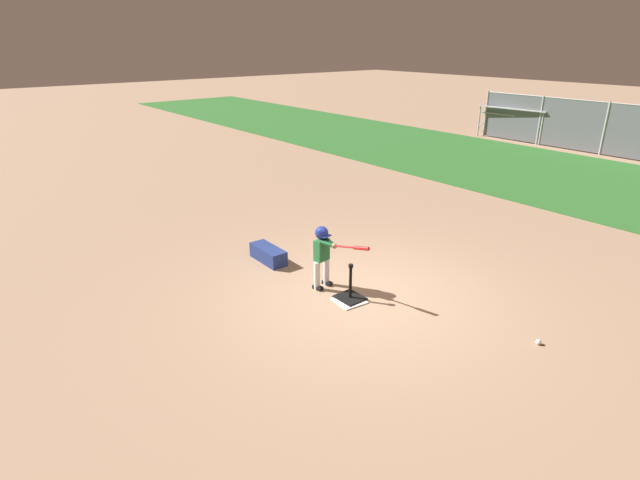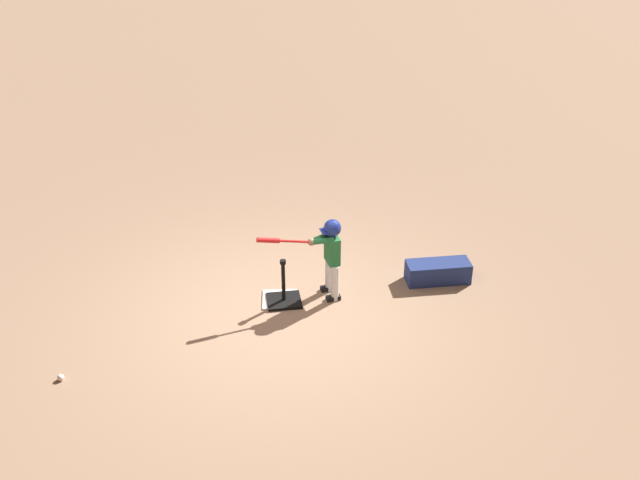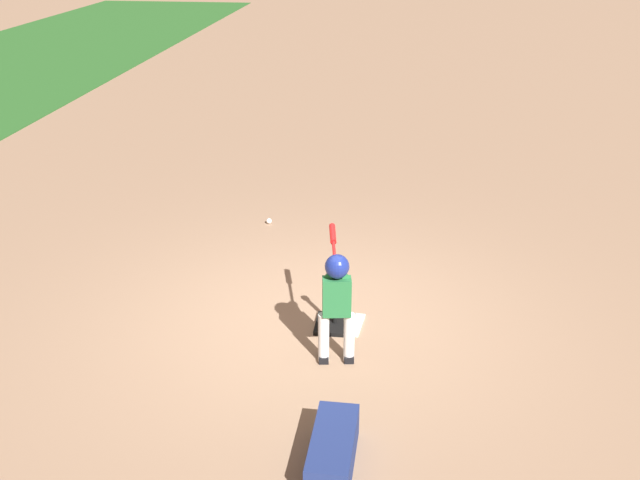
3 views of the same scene
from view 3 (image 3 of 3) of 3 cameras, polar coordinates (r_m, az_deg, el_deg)
name	(u,v)px [view 3 (image 3 of 3)]	position (r m, az deg, el deg)	size (l,w,h in m)	color
ground_plane	(312,320)	(7.74, -0.60, -6.11)	(90.00, 90.00, 0.00)	#93755B
home_plate	(341,323)	(7.67, 1.59, -6.34)	(0.44, 0.44, 0.02)	white
batting_tee	(335,319)	(7.60, 1.14, -6.02)	(0.43, 0.39, 0.62)	black
batter_child	(337,293)	(6.79, 1.27, -4.09)	(1.07, 0.35, 1.09)	silver
baseball	(269,221)	(10.08, -3.91, 1.45)	(0.07, 0.07, 0.07)	white
equipment_bag	(333,451)	(5.85, 0.99, -15.77)	(0.84, 0.32, 0.28)	navy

